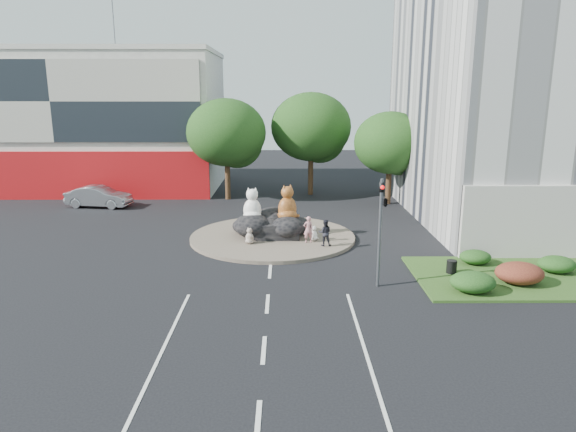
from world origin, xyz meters
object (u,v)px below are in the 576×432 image
(cat_tabby, at_px, (287,203))
(kitten_white, at_px, (314,233))
(cat_white, at_px, (252,204))
(kitten_calico, at_px, (250,235))
(pedestrian_pink, at_px, (308,229))
(litter_bin, at_px, (452,267))
(parked_car, at_px, (99,197))
(pedestrian_dark, at_px, (325,233))

(cat_tabby, height_order, kitten_white, cat_tabby)
(cat_white, bearing_deg, kitten_calico, -94.82)
(pedestrian_pink, bearing_deg, cat_tabby, -67.04)
(cat_white, distance_m, litter_bin, 12.13)
(cat_tabby, xyz_separation_m, kitten_calico, (-2.19, -1.85, -1.53))
(cat_tabby, xyz_separation_m, litter_bin, (7.95, -6.69, -1.77))
(kitten_white, height_order, parked_car, parked_car)
(cat_white, bearing_deg, kitten_white, -18.93)
(cat_white, height_order, pedestrian_dark, cat_white)
(pedestrian_pink, height_order, pedestrian_dark, pedestrian_pink)
(cat_tabby, bearing_deg, pedestrian_dark, -75.35)
(kitten_calico, relative_size, litter_bin, 1.52)
(parked_car, bearing_deg, pedestrian_pink, -114.70)
(kitten_calico, xyz_separation_m, litter_bin, (10.14, -4.84, -0.24))
(kitten_calico, relative_size, parked_car, 0.19)
(kitten_white, bearing_deg, kitten_calico, 155.60)
(cat_white, height_order, kitten_calico, cat_white)
(kitten_white, bearing_deg, litter_bin, -74.48)
(pedestrian_dark, xyz_separation_m, parked_car, (-16.72, 11.20, -0.14))
(kitten_calico, height_order, parked_car, parked_car)
(pedestrian_dark, bearing_deg, cat_white, -24.41)
(kitten_white, relative_size, pedestrian_dark, 0.59)
(pedestrian_pink, bearing_deg, kitten_white, -141.27)
(cat_white, height_order, litter_bin, cat_white)
(cat_tabby, distance_m, pedestrian_pink, 2.38)
(cat_tabby, bearing_deg, kitten_calico, -167.24)
(kitten_white, xyz_separation_m, pedestrian_pink, (-0.34, -0.43, 0.33))
(cat_tabby, relative_size, parked_car, 0.45)
(kitten_white, bearing_deg, cat_tabby, 107.56)
(cat_tabby, xyz_separation_m, pedestrian_pink, (1.20, -1.65, -1.24))
(cat_white, relative_size, kitten_calico, 2.16)
(kitten_calico, height_order, pedestrian_pink, pedestrian_pink)
(cat_white, bearing_deg, parked_car, 141.96)
(litter_bin, bearing_deg, kitten_calico, 154.46)
(kitten_white, xyz_separation_m, litter_bin, (6.42, -5.47, -0.21))
(pedestrian_dark, bearing_deg, cat_tabby, -44.70)
(cat_tabby, bearing_deg, cat_white, 156.05)
(cat_white, distance_m, parked_car, 15.45)
(litter_bin, bearing_deg, pedestrian_dark, 143.28)
(kitten_white, relative_size, parked_car, 0.18)
(kitten_white, bearing_deg, cat_white, 129.36)
(cat_white, xyz_separation_m, cat_tabby, (2.11, 0.13, 0.07))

